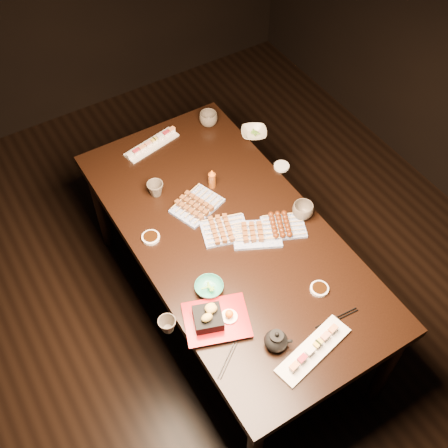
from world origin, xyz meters
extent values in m
plane|color=black|center=(0.00, 0.00, 0.00)|extent=(5.00, 5.00, 0.00)
cube|color=black|center=(0.22, 0.31, 0.38)|extent=(1.37, 1.98, 0.75)
imported|color=teal|center=(-0.03, 0.08, 0.77)|extent=(0.15, 0.15, 0.04)
imported|color=beige|center=(0.71, 0.84, 0.77)|extent=(0.20, 0.20, 0.04)
imported|color=#50473D|center=(-0.28, 0.00, 0.79)|extent=(0.11, 0.11, 0.07)
imported|color=#50473D|center=(0.59, 0.21, 0.79)|extent=(0.15, 0.15, 0.08)
imported|color=#50473D|center=(0.03, 0.73, 0.79)|extent=(0.09, 0.09, 0.08)
imported|color=#50473D|center=(0.54, 1.05, 0.79)|extent=(0.15, 0.15, 0.08)
cylinder|color=brown|center=(0.31, 0.63, 0.81)|extent=(0.04, 0.04, 0.12)
cylinder|color=white|center=(-0.12, 0.48, 0.76)|extent=(0.09, 0.09, 0.02)
cylinder|color=white|center=(0.70, 0.55, 0.76)|extent=(0.11, 0.11, 0.01)
cylinder|color=white|center=(0.40, -0.18, 0.76)|extent=(0.11, 0.11, 0.01)
cylinder|color=white|center=(0.14, 1.06, 0.76)|extent=(0.09, 0.09, 0.01)
camera|label=1|loc=(-0.69, -1.12, 2.92)|focal=45.00mm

